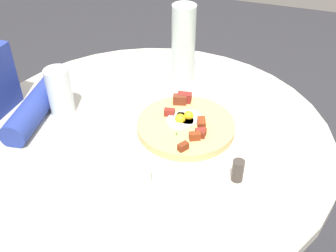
{
  "coord_description": "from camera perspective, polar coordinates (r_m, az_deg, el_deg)",
  "views": [
    {
      "loc": [
        0.33,
        -0.8,
        1.42
      ],
      "look_at": [
        0.05,
        0.01,
        0.76
      ],
      "focal_mm": 43.8,
      "sensor_mm": 36.0,
      "label": 1
    }
  ],
  "objects": [
    {
      "name": "pepper_shaker",
      "position": [
        0.95,
        9.69,
        -6.13
      ],
      "size": [
        0.03,
        0.03,
        0.06
      ],
      "primitive_type": "cylinder",
      "color": "#3F3833",
      "rests_on": "dining_table"
    },
    {
      "name": "water_bottle",
      "position": [
        1.26,
        2.06,
        11.34
      ],
      "size": [
        0.07,
        0.07,
        0.24
      ],
      "primitive_type": "cylinder",
      "color": "silver",
      "rests_on": "dining_table"
    },
    {
      "name": "pizza_plate",
      "position": [
        1.08,
        2.47,
        -0.73
      ],
      "size": [
        0.29,
        0.29,
        0.01
      ],
      "primitive_type": "cylinder",
      "color": "white",
      "rests_on": "dining_table"
    },
    {
      "name": "knife",
      "position": [
        0.89,
        -11.83,
        -12.62
      ],
      "size": [
        0.12,
        0.15,
        0.0
      ],
      "primitive_type": "cube",
      "rotation": [
        0.0,
        0.0,
        2.21
      ],
      "color": "silver",
      "rests_on": "napkin"
    },
    {
      "name": "dining_table",
      "position": [
        1.21,
        -2.23,
        -7.24
      ],
      "size": [
        0.97,
        0.97,
        0.74
      ],
      "color": "beige",
      "rests_on": "ground_plane"
    },
    {
      "name": "fork",
      "position": [
        0.89,
        -9.49,
        -12.18
      ],
      "size": [
        0.12,
        0.15,
        0.0
      ],
      "primitive_type": "cube",
      "rotation": [
        0.0,
        0.0,
        2.21
      ],
      "color": "silver",
      "rests_on": "napkin"
    },
    {
      "name": "bread_plate",
      "position": [
        1.25,
        -7.64,
        4.55
      ],
      "size": [
        0.17,
        0.17,
        0.01
      ],
      "primitive_type": "cylinder",
      "color": "white",
      "rests_on": "dining_table"
    },
    {
      "name": "water_glass",
      "position": [
        1.16,
        -14.78,
        4.69
      ],
      "size": [
        0.07,
        0.07,
        0.14
      ],
      "primitive_type": "cylinder",
      "color": "silver",
      "rests_on": "dining_table"
    },
    {
      "name": "salt_shaker",
      "position": [
        0.94,
        -3.22,
        -6.83
      ],
      "size": [
        0.03,
        0.03,
        0.05
      ],
      "primitive_type": "cylinder",
      "color": "white",
      "rests_on": "dining_table"
    },
    {
      "name": "breakfast_pizza",
      "position": [
        1.07,
        2.5,
        0.14
      ],
      "size": [
        0.26,
        0.26,
        0.05
      ],
      "color": "#DEB06B",
      "rests_on": "pizza_plate"
    },
    {
      "name": "napkin",
      "position": [
        0.89,
        -10.62,
        -12.59
      ],
      "size": [
        0.21,
        0.22,
        0.0
      ],
      "primitive_type": "cube",
      "rotation": [
        0.0,
        0.0,
        2.21
      ],
      "color": "white",
      "rests_on": "dining_table"
    }
  ]
}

